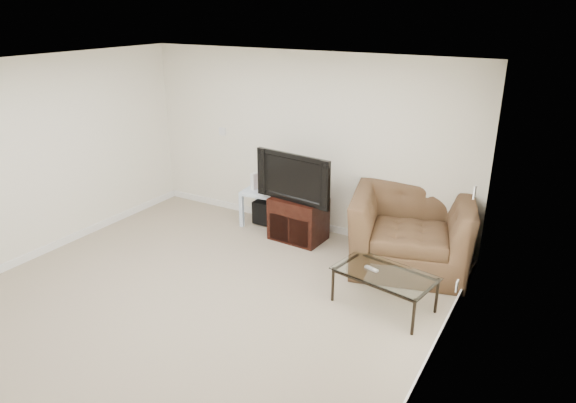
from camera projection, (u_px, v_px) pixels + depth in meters
The scene contains 18 objects.
floor at pixel (193, 304), 5.59m from camera, with size 5.00×5.00×0.00m, color tan.
ceiling at pixel (175, 69), 4.69m from camera, with size 5.00×5.00×0.00m, color white.
wall_back at pixel (303, 143), 7.16m from camera, with size 5.00×0.02×2.50m, color silver.
wall_left at pixel (28, 162), 6.31m from camera, with size 0.02×5.00×2.50m, color silver.
wall_right at pixel (434, 254), 3.97m from camera, with size 0.02×5.00×2.50m, color silver.
plate_back at pixel (222, 131), 7.80m from camera, with size 0.12×0.02×0.12m, color white.
plate_right_switch at pixel (475, 192), 5.27m from camera, with size 0.02×0.09×0.13m, color white.
plate_right_outlet at pixel (457, 286), 5.37m from camera, with size 0.02×0.08×0.12m, color white.
tv_stand at pixel (298, 219), 7.06m from camera, with size 0.72×0.50×0.60m, color black, non-canonical shape.
dvd_player at pixel (297, 206), 6.95m from camera, with size 0.41×0.28×0.06m, color black.
television at pixel (298, 176), 6.81m from camera, with size 1.06×0.21×0.66m, color black.
side_table at pixel (265, 206), 7.58m from camera, with size 0.56×0.56×0.53m, color #ABBACD, non-canonical shape.
subwoofer at pixel (267, 211), 7.61m from camera, with size 0.33×0.33×0.33m, color black.
game_console at pixel (255, 181), 7.47m from camera, with size 0.06×0.18×0.24m, color white.
game_case at pixel (268, 184), 7.40m from camera, with size 0.06×0.16×0.21m, color #CC4C4C.
recliner at pixel (412, 220), 6.21m from camera, with size 1.42×0.92×1.24m, color #543426.
coffee_table at pixel (384, 290), 5.48m from camera, with size 1.04×0.59×0.41m, color black, non-canonical shape.
remote at pixel (372, 269), 5.48m from camera, with size 0.16×0.05×0.02m, color #B2B2B7.
Camera 1 is at (3.30, -3.65, 3.05)m, focal length 32.00 mm.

